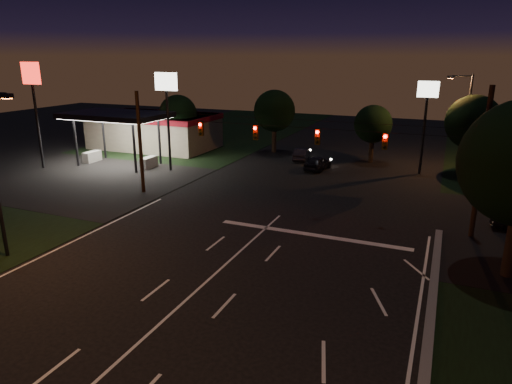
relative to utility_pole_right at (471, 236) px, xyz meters
The scene contains 17 objects.
ground 19.21m from the utility_pole_right, 128.66° to the right, with size 140.00×140.00×0.00m, color black.
cross_street_left 32.02m from the utility_pole_right, behind, with size 20.00×16.00×0.02m, color black.
stop_bar 9.66m from the utility_pole_right, 158.75° to the right, with size 12.00×0.50×0.01m, color silver.
utility_pole_right is the anchor object (origin of this frame).
utility_pole_left 24.00m from the utility_pole_right, behind, with size 0.28×0.28×8.00m, color black.
signal_span 13.20m from the utility_pole_right, behind, with size 24.00×0.40×1.56m.
gas_station 37.27m from the utility_pole_right, 155.56° to the left, with size 14.20×16.10×5.25m.
pole_sign_left_near 27.82m from the utility_pole_right, 164.93° to the left, with size 2.20×0.30×9.10m.
pole_sign_left_far 38.87m from the utility_pole_right, behind, with size 2.00×0.30×10.00m.
pole_sign_right 16.73m from the utility_pole_right, 104.93° to the left, with size 1.80×0.30×8.40m.
street_light_right_far 17.81m from the utility_pole_right, 92.57° to the left, with size 2.20×0.35×9.00m.
tree_far_a 33.84m from the utility_pole_right, 153.24° to the left, with size 4.20×4.20×6.42m.
tree_far_b 28.04m from the utility_pole_right, 136.25° to the left, with size 4.60×4.60×6.98m.
tree_far_c 20.58m from the utility_pole_right, 116.39° to the left, with size 3.80×3.80×5.86m.
tree_far_d 16.84m from the utility_pole_right, 89.92° to the left, with size 4.80×4.80×7.30m.
car_oncoming_a 18.39m from the utility_pole_right, 135.77° to the left, with size 1.60×3.98×1.36m, color black.
car_oncoming_b 22.82m from the utility_pole_right, 134.16° to the left, with size 1.30×3.73×1.23m, color black.
Camera 1 is at (10.00, -13.83, 10.54)m, focal length 32.00 mm.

